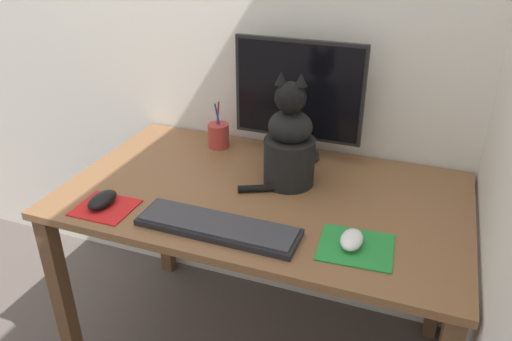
{
  "coord_description": "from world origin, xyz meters",
  "views": [
    {
      "loc": [
        0.46,
        -1.31,
        1.52
      ],
      "look_at": [
        0.0,
        -0.08,
        0.84
      ],
      "focal_mm": 35.0,
      "sensor_mm": 36.0,
      "label": 1
    }
  ],
  "objects_px": {
    "keyboard": "(218,226)",
    "computer_mouse_right": "(352,240)",
    "computer_mouse_left": "(102,200)",
    "pen_cup": "(218,135)",
    "cat": "(289,144)",
    "monitor": "(298,97)"
  },
  "relations": [
    {
      "from": "computer_mouse_left",
      "to": "pen_cup",
      "type": "bearing_deg",
      "value": 73.61
    },
    {
      "from": "keyboard",
      "to": "pen_cup",
      "type": "xyz_separation_m",
      "value": [
        -0.23,
        0.51,
        0.04
      ]
    },
    {
      "from": "keyboard",
      "to": "cat",
      "type": "distance_m",
      "value": 0.37
    },
    {
      "from": "monitor",
      "to": "keyboard",
      "type": "height_order",
      "value": "monitor"
    },
    {
      "from": "computer_mouse_right",
      "to": "pen_cup",
      "type": "bearing_deg",
      "value": 142.33
    },
    {
      "from": "computer_mouse_left",
      "to": "computer_mouse_right",
      "type": "xyz_separation_m",
      "value": [
        0.75,
        0.06,
        0.0
      ]
    },
    {
      "from": "keyboard",
      "to": "computer_mouse_right",
      "type": "height_order",
      "value": "computer_mouse_right"
    },
    {
      "from": "cat",
      "to": "computer_mouse_left",
      "type": "bearing_deg",
      "value": -150.51
    },
    {
      "from": "keyboard",
      "to": "computer_mouse_right",
      "type": "distance_m",
      "value": 0.37
    },
    {
      "from": "computer_mouse_left",
      "to": "cat",
      "type": "height_order",
      "value": "cat"
    },
    {
      "from": "computer_mouse_right",
      "to": "pen_cup",
      "type": "relative_size",
      "value": 0.55
    },
    {
      "from": "computer_mouse_right",
      "to": "computer_mouse_left",
      "type": "bearing_deg",
      "value": -175.5
    },
    {
      "from": "keyboard",
      "to": "computer_mouse_right",
      "type": "relative_size",
      "value": 4.81
    },
    {
      "from": "computer_mouse_left",
      "to": "pen_cup",
      "type": "xyz_separation_m",
      "value": [
        0.15,
        0.52,
        0.03
      ]
    },
    {
      "from": "computer_mouse_right",
      "to": "pen_cup",
      "type": "distance_m",
      "value": 0.75
    },
    {
      "from": "computer_mouse_right",
      "to": "pen_cup",
      "type": "height_order",
      "value": "pen_cup"
    },
    {
      "from": "computer_mouse_left",
      "to": "keyboard",
      "type": "bearing_deg",
      "value": 0.67
    },
    {
      "from": "monitor",
      "to": "pen_cup",
      "type": "xyz_separation_m",
      "value": [
        -0.3,
        -0.01,
        -0.18
      ]
    },
    {
      "from": "monitor",
      "to": "computer_mouse_right",
      "type": "height_order",
      "value": "monitor"
    },
    {
      "from": "keyboard",
      "to": "computer_mouse_right",
      "type": "bearing_deg",
      "value": 9.0
    },
    {
      "from": "pen_cup",
      "to": "cat",
      "type": "bearing_deg",
      "value": -28.83
    },
    {
      "from": "computer_mouse_right",
      "to": "cat",
      "type": "xyz_separation_m",
      "value": [
        -0.26,
        0.28,
        0.12
      ]
    }
  ]
}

